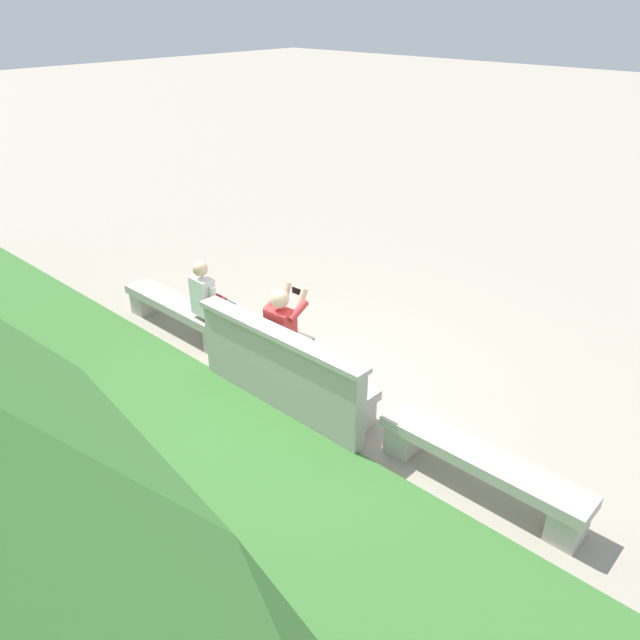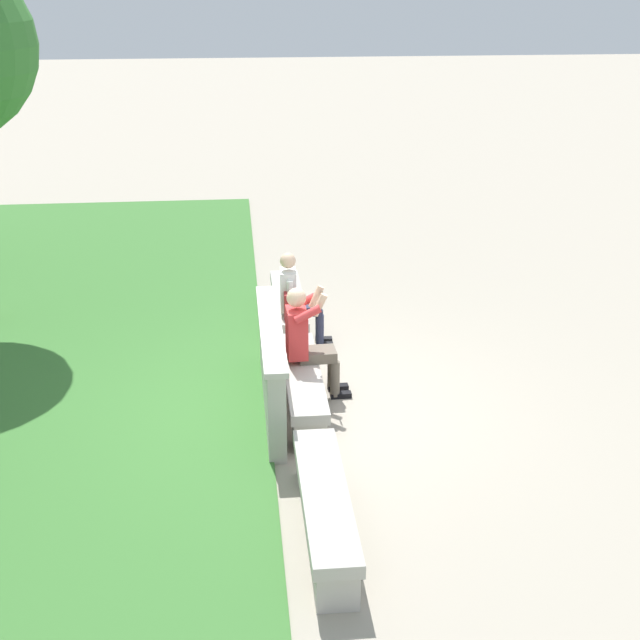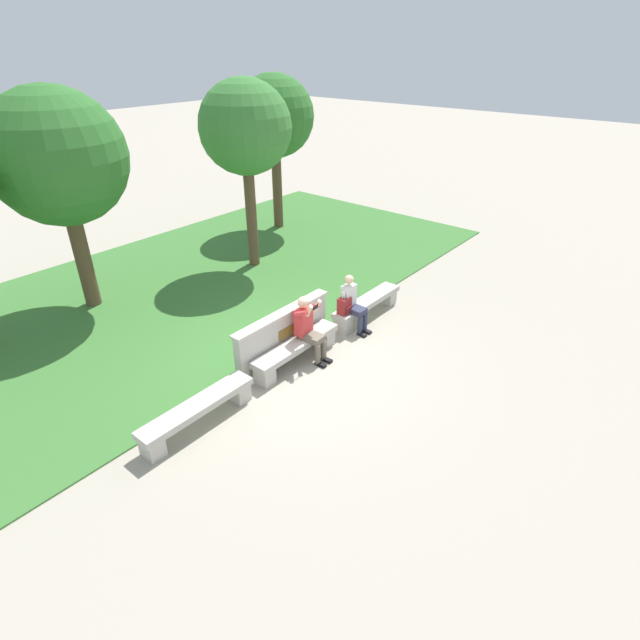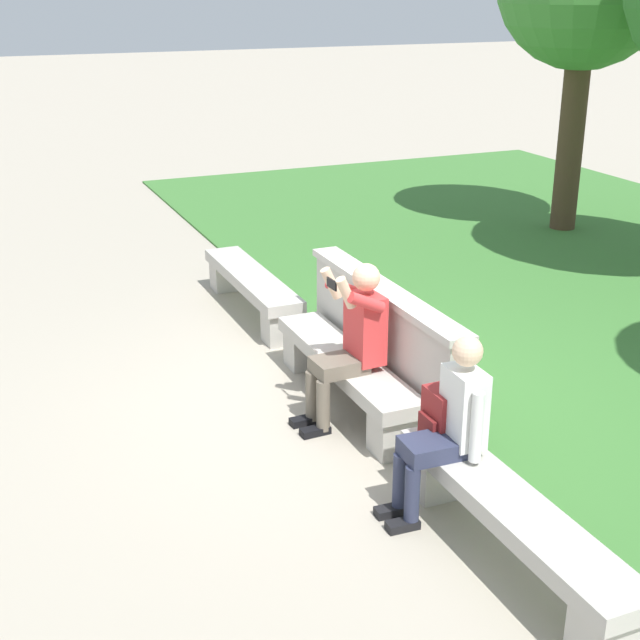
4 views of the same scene
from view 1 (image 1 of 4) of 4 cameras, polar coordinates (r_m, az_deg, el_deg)
The scene contains 8 objects.
ground_plane at distance 7.60m, azimuth -1.80°, elevation -6.84°, with size 80.00×80.00×0.00m, color #A89E8C.
bench_main at distance 6.30m, azimuth 14.43°, elevation -12.75°, with size 2.13×0.40×0.45m.
bench_near at distance 7.43m, azimuth -1.83°, elevation -4.90°, with size 2.13×0.40×0.45m.
bench_mid at distance 9.07m, azimuth -12.77°, elevation 0.77°, with size 2.13×0.40×0.45m.
backrest_wall_with_plaque at distance 7.12m, azimuth -3.77°, elevation -4.54°, with size 2.48×0.24×1.01m.
person_photographer at distance 7.43m, azimuth -2.99°, elevation -1.07°, with size 0.48×0.73×1.32m.
person_distant at distance 8.45m, azimuth -10.02°, elevation 1.76°, with size 0.48×0.68×1.26m.
backpack at distance 8.30m, azimuth -9.54°, elevation 0.96°, with size 0.28×0.24×0.43m.
Camera 1 is at (-4.43, 4.44, 4.29)m, focal length 35.00 mm.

